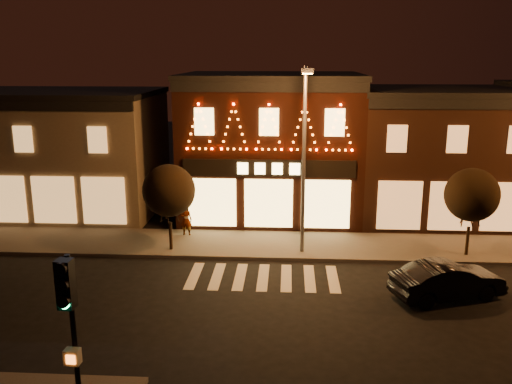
# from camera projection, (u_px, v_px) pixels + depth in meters

# --- Properties ---
(ground) EXTENTS (120.00, 120.00, 0.00)m
(ground) POSITION_uv_depth(u_px,v_px,m) (258.00, 321.00, 19.91)
(ground) COLOR black
(ground) RESTS_ON ground
(sidewalk_far) EXTENTS (44.00, 4.00, 0.15)m
(sidewalk_far) POSITION_uv_depth(u_px,v_px,m) (307.00, 245.00, 27.52)
(sidewalk_far) COLOR #47423D
(sidewalk_far) RESTS_ON ground
(building_left) EXTENTS (12.20, 8.28, 7.30)m
(building_left) POSITION_uv_depth(u_px,v_px,m) (57.00, 151.00, 33.32)
(building_left) COLOR #726551
(building_left) RESTS_ON ground
(building_pulp) EXTENTS (10.20, 8.34, 8.30)m
(building_pulp) POSITION_uv_depth(u_px,v_px,m) (271.00, 145.00, 32.43)
(building_pulp) COLOR black
(building_pulp) RESTS_ON ground
(building_right_a) EXTENTS (9.20, 8.28, 7.50)m
(building_right_a) POSITION_uv_depth(u_px,v_px,m) (435.00, 153.00, 31.99)
(building_right_a) COLOR #351C12
(building_right_a) RESTS_ON ground
(traffic_signal_near) EXTENTS (0.36, 0.51, 4.94)m
(traffic_signal_near) POSITION_uv_depth(u_px,v_px,m) (70.00, 319.00, 12.27)
(traffic_signal_near) COLOR black
(traffic_signal_near) RESTS_ON sidewalk_near
(streetlamp_mid) EXTENTS (0.55, 1.99, 8.71)m
(streetlamp_mid) POSITION_uv_depth(u_px,v_px,m) (304.00, 147.00, 25.02)
(streetlamp_mid) COLOR #59595E
(streetlamp_mid) RESTS_ON sidewalk_far
(tree_left) EXTENTS (2.50, 2.50, 4.19)m
(tree_left) POSITION_uv_depth(u_px,v_px,m) (169.00, 191.00, 26.09)
(tree_left) COLOR black
(tree_left) RESTS_ON sidewalk_far
(tree_right) EXTENTS (2.48, 2.48, 4.15)m
(tree_right) POSITION_uv_depth(u_px,v_px,m) (472.00, 195.00, 25.39)
(tree_right) COLOR black
(tree_right) RESTS_ON sidewalk_far
(dark_sedan) EXTENTS (4.73, 2.93, 1.47)m
(dark_sedan) POSITION_uv_depth(u_px,v_px,m) (448.00, 281.00, 21.60)
(dark_sedan) COLOR black
(dark_sedan) RESTS_ON ground
(pedestrian) EXTENTS (0.63, 0.44, 1.64)m
(pedestrian) POSITION_uv_depth(u_px,v_px,m) (186.00, 220.00, 28.72)
(pedestrian) COLOR gray
(pedestrian) RESTS_ON sidewalk_far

